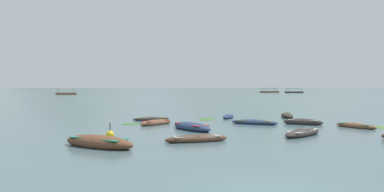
{
  "coord_description": "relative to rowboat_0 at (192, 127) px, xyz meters",
  "views": [
    {
      "loc": [
        -2.87,
        -9.53,
        3.03
      ],
      "look_at": [
        0.89,
        58.57,
        1.26
      ],
      "focal_mm": 33.25,
      "sensor_mm": 36.0,
      "label": 1
    }
  ],
  "objects": [
    {
      "name": "ground_plane",
      "position": [
        1.52,
        1484.58,
        -0.2
      ],
      "size": [
        6000.0,
        6000.0,
        0.0
      ],
      "primitive_type": "plane",
      "color": "#476066"
    },
    {
      "name": "mountain_2",
      "position": [
        -584.17,
        2318.86,
        186.72
      ],
      "size": [
        982.78,
        982.78,
        373.86
      ],
      "primitive_type": "cone",
      "color": "#56665B",
      "rests_on": "ground"
    },
    {
      "name": "mountain_3",
      "position": [
        509.21,
        2031.35,
        198.28
      ],
      "size": [
        1358.25,
        1358.25,
        396.97
      ],
      "primitive_type": "cone",
      "color": "slate",
      "rests_on": "ground"
    },
    {
      "name": "rowboat_0",
      "position": [
        0.0,
        0.0,
        0.0
      ],
      "size": [
        3.28,
        4.4,
        0.65
      ],
      "color": "navy",
      "rests_on": "ground"
    },
    {
      "name": "rowboat_1",
      "position": [
        -2.65,
        3.5,
        -0.04
      ],
      "size": [
        2.94,
        3.07,
        0.51
      ],
      "color": "brown",
      "rests_on": "ground"
    },
    {
      "name": "rowboat_2",
      "position": [
        9.14,
        2.99,
        -0.02
      ],
      "size": [
        3.22,
        2.42,
        0.6
      ],
      "color": "#2D2826",
      "rests_on": "ground"
    },
    {
      "name": "rowboat_3",
      "position": [
        12.21,
        0.53,
        -0.06
      ],
      "size": [
        2.34,
        3.29,
        0.46
      ],
      "color": "brown",
      "rests_on": "ground"
    },
    {
      "name": "rowboat_4",
      "position": [
        4.08,
        9.22,
        -0.07
      ],
      "size": [
        1.82,
        3.21,
        0.43
      ],
      "color": "navy",
      "rests_on": "ground"
    },
    {
      "name": "rowboat_5",
      "position": [
        -3.27,
        7.25,
        -0.08
      ],
      "size": [
        3.43,
        1.53,
        0.38
      ],
      "color": "#2D2826",
      "rests_on": "ground"
    },
    {
      "name": "rowboat_6",
      "position": [
        -5.06,
        -6.92,
        0.03
      ],
      "size": [
        4.35,
        3.45,
        0.75
      ],
      "color": "brown",
      "rests_on": "ground"
    },
    {
      "name": "rowboat_7",
      "position": [
        6.74,
        -3.37,
        -0.04
      ],
      "size": [
        3.69,
        3.64,
        0.52
      ],
      "color": "#2D2826",
      "rests_on": "ground"
    },
    {
      "name": "rowboat_8",
      "position": [
        5.27,
        3.39,
        -0.05
      ],
      "size": [
        3.84,
        2.77,
        0.48
      ],
      "color": "navy",
      "rests_on": "ground"
    },
    {
      "name": "rowboat_9",
      "position": [
        10.0,
        9.6,
        -0.02
      ],
      "size": [
        1.7,
        3.65,
        0.59
      ],
      "color": "#2D2826",
      "rests_on": "ground"
    },
    {
      "name": "rowboat_10",
      "position": [
        -0.02,
        -5.47,
        -0.05
      ],
      "size": [
        3.72,
        1.77,
        0.49
      ],
      "color": "#4C3323",
      "rests_on": "ground"
    },
    {
      "name": "ferry_0",
      "position": [
        49.84,
        159.84,
        0.24
      ],
      "size": [
        10.24,
        6.23,
        2.54
      ],
      "color": "brown",
      "rests_on": "ground"
    },
    {
      "name": "ferry_1",
      "position": [
        59.28,
        149.05,
        0.24
      ],
      "size": [
        9.11,
        5.07,
        2.54
      ],
      "color": "#2D2826",
      "rests_on": "ground"
    },
    {
      "name": "ferry_2",
      "position": [
        -42.58,
        115.12,
        0.24
      ],
      "size": [
        8.2,
        5.19,
        2.54
      ],
      "color": "brown",
      "rests_on": "ground"
    },
    {
      "name": "mooring_buoy",
      "position": [
        -5.16,
        -3.09,
        -0.1
      ],
      "size": [
        0.5,
        0.5,
        0.98
      ],
      "color": "yellow",
      "rests_on": "ground"
    },
    {
      "name": "weed_patch_2",
      "position": [
        -4.7,
        3.8,
        -0.2
      ],
      "size": [
        2.2,
        2.18,
        0.14
      ],
      "primitive_type": "ellipsoid",
      "rotation": [
        0.0,
        0.0,
        0.86
      ],
      "color": "#38662D",
      "rests_on": "ground"
    },
    {
      "name": "weed_patch_3",
      "position": [
        1.88,
        8.01,
        -0.2
      ],
      "size": [
        2.16,
        3.19,
        0.14
      ],
      "primitive_type": "ellipsoid",
      "rotation": [
        0.0,
        0.0,
        1.32
      ],
      "color": "#38662D",
      "rests_on": "ground"
    }
  ]
}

